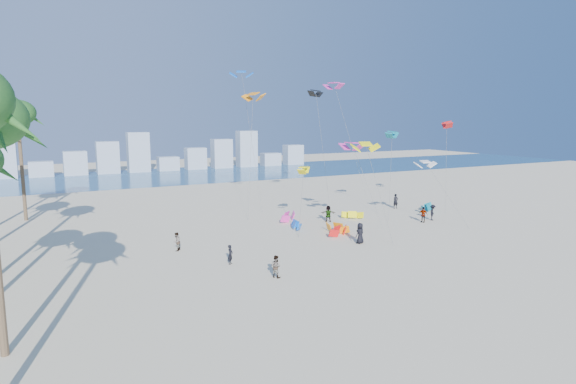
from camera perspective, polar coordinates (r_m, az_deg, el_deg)
name	(u,v)px	position (r m, az deg, el deg)	size (l,w,h in m)	color
ground	(362,300)	(31.66, 8.73, -12.41)	(220.00, 220.00, 0.00)	beige
ocean	(142,177)	(98.02, -16.85, 1.67)	(220.00, 220.00, 0.00)	navy
kitesurfer_near	(230,254)	(38.49, -6.80, -7.32)	(0.56, 0.37, 1.54)	black
kitesurfer_mid	(276,266)	(35.13, -1.45, -8.74)	(0.79, 0.62, 1.64)	gray
kitesurfers_far	(360,218)	(51.76, 8.52, -3.05)	(30.63, 12.87, 1.91)	black
grounded_kites	(346,219)	(53.19, 6.87, -3.19)	(21.48, 10.55, 0.98)	blue
flying_kites	(338,113)	(57.47, 5.85, 9.22)	(26.57, 26.54, 17.63)	#FFF50D
distant_skyline	(126,158)	(107.34, -18.54, 3.83)	(85.00, 3.00, 8.40)	#9EADBF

